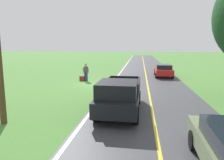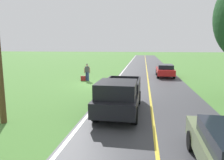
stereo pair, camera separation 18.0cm
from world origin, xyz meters
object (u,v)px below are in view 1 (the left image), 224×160
object	(u,v)px
pickup_truck_passing	(120,95)
hitchhiker_walking	(86,71)
suitcase_carried	(82,78)
sedan_near_oncoming	(163,70)

from	to	relation	value
pickup_truck_passing	hitchhiker_walking	bearing A→B (deg)	-65.86
suitcase_carried	sedan_near_oncoming	distance (m)	9.41
suitcase_carried	hitchhiker_walking	bearing A→B (deg)	100.86
hitchhiker_walking	pickup_truck_passing	world-z (taller)	pickup_truck_passing
suitcase_carried	pickup_truck_passing	world-z (taller)	pickup_truck_passing
hitchhiker_walking	suitcase_carried	xyz separation A→B (m)	(0.41, 0.11, -0.73)
hitchhiker_walking	pickup_truck_passing	xyz separation A→B (m)	(-4.34, 9.69, -0.01)
hitchhiker_walking	sedan_near_oncoming	size ratio (longest dim) A/B	0.39
hitchhiker_walking	pickup_truck_passing	size ratio (longest dim) A/B	0.32
hitchhiker_walking	sedan_near_oncoming	xyz separation A→B (m)	(-8.02, -4.02, -0.23)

